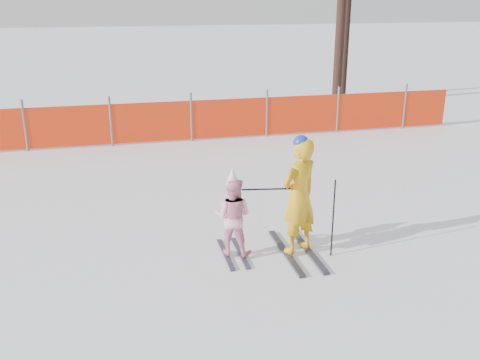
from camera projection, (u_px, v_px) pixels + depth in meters
name	position (u px, v px, depth m)	size (l,w,h in m)	color
ground	(248.00, 256.00, 7.73)	(120.00, 120.00, 0.00)	white
adult	(299.00, 196.00, 7.55)	(0.73, 1.47, 1.78)	black
child	(233.00, 216.00, 7.58)	(0.69, 0.99, 1.33)	black
ski_poles	(308.00, 208.00, 7.53)	(1.27, 0.36, 1.16)	black
safety_fence	(135.00, 123.00, 13.31)	(17.29, 0.06, 1.25)	#595960
tree_trunks	(344.00, 12.00, 17.74)	(0.92, 1.24, 6.14)	black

